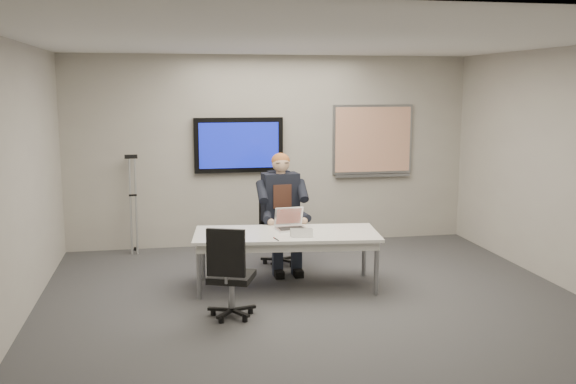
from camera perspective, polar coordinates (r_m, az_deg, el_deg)
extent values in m
cube|color=#363638|center=(6.95, 2.75, -10.35)|extent=(6.00, 6.00, 0.02)
cube|color=white|center=(6.56, 2.95, 13.34)|extent=(6.00, 6.00, 0.02)
cube|color=#A69F96|center=(9.53, -1.44, 3.67)|extent=(6.00, 0.02, 2.80)
cube|color=#A69F96|center=(3.82, 13.61, -5.20)|extent=(6.00, 0.02, 2.80)
cube|color=#A69F96|center=(6.59, -23.42, 0.35)|extent=(0.02, 6.00, 2.80)
cube|color=silver|center=(7.51, -0.15, -3.75)|extent=(2.23, 1.14, 0.04)
cube|color=silver|center=(7.52, -0.15, -4.28)|extent=(2.13, 1.04, 0.09)
cylinder|color=gray|center=(7.23, -7.92, -7.05)|extent=(0.05, 0.05, 0.62)
cylinder|color=gray|center=(7.37, 7.87, -6.74)|extent=(0.05, 0.05, 0.62)
cylinder|color=gray|center=(7.95, -7.56, -5.53)|extent=(0.05, 0.05, 0.62)
cylinder|color=gray|center=(8.07, 6.78, -5.29)|extent=(0.05, 0.05, 0.62)
cube|color=black|center=(9.40, -4.40, 4.18)|extent=(1.30, 0.08, 0.80)
cube|color=#0D1798|center=(9.36, -4.37, 4.16)|extent=(1.16, 0.01, 0.66)
cube|color=gray|center=(9.87, 7.53, 4.66)|extent=(1.25, 0.04, 1.05)
cube|color=silver|center=(9.85, 7.57, 4.65)|extent=(1.18, 0.01, 0.98)
cube|color=gray|center=(9.89, 7.52, 1.47)|extent=(1.18, 0.05, 0.04)
cylinder|color=gray|center=(8.55, -0.70, -4.75)|extent=(0.06, 0.06, 0.34)
cube|color=black|center=(8.51, -0.70, -3.65)|extent=(0.55, 0.55, 0.07)
cube|color=black|center=(8.62, -1.39, -1.39)|extent=(0.38, 0.18, 0.49)
cylinder|color=gray|center=(6.67, -5.01, -8.88)|extent=(0.06, 0.06, 0.33)
cube|color=black|center=(6.62, -5.03, -7.52)|extent=(0.55, 0.55, 0.06)
cube|color=black|center=(6.35, -5.55, -5.41)|extent=(0.38, 0.18, 0.48)
cube|color=black|center=(8.39, -0.68, -0.47)|extent=(0.49, 0.31, 0.64)
cube|color=#3D2219|center=(8.25, -0.51, -0.40)|extent=(0.24, 0.05, 0.31)
sphere|color=tan|center=(8.29, -0.64, 2.56)|extent=(0.23, 0.23, 0.23)
ellipsoid|color=brown|center=(8.30, -0.66, 2.80)|extent=(0.24, 0.24, 0.20)
cube|color=silver|center=(7.64, 0.29, -3.30)|extent=(0.37, 0.27, 0.02)
cube|color=black|center=(7.63, 0.31, -3.24)|extent=(0.31, 0.20, 0.00)
cube|color=silver|center=(7.77, 0.07, -2.16)|extent=(0.36, 0.12, 0.23)
cube|color=red|center=(7.76, 0.08, -2.15)|extent=(0.31, 0.09, 0.19)
cylinder|color=black|center=(7.16, -1.06, -4.20)|extent=(0.04, 0.15, 0.01)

